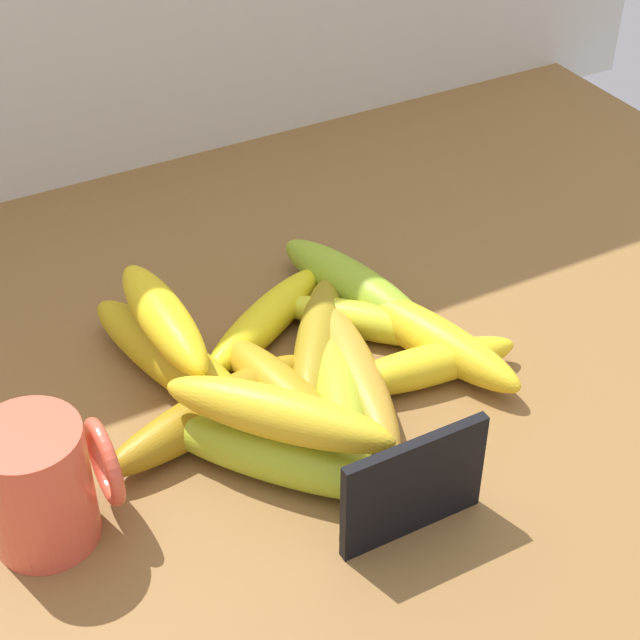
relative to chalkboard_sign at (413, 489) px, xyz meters
The scene contains 17 objects.
counter_top 19.92cm from the chalkboard_sign, 79.02° to the left, with size 110.00×76.00×3.00cm, color brown.
chalkboard_sign is the anchor object (origin of this frame).
coffee_mug 24.85cm from the chalkboard_sign, 152.49° to the left, with size 8.81×7.31×9.69cm.
banana_0 19.47cm from the chalkboard_sign, 81.60° to the left, with size 18.69×3.64×3.64cm, color olive.
banana_1 14.40cm from the chalkboard_sign, 99.41° to the left, with size 17.30×3.92×3.92cm, color #BB8B1B.
banana_2 24.05cm from the chalkboard_sign, 110.83° to the left, with size 20.28×4.35×4.35cm, color gold.
banana_3 26.04cm from the chalkboard_sign, 68.68° to the left, with size 18.10×4.18×4.18cm, color #8EAF28.
banana_4 24.09cm from the chalkboard_sign, 88.67° to the left, with size 16.83×3.47×3.47cm, color yellow.
banana_5 15.61cm from the chalkboard_sign, 53.59° to the left, with size 16.33×3.39×3.39cm, color yellow.
banana_6 21.60cm from the chalkboard_sign, 67.59° to the left, with size 16.18×3.21×3.21cm, color yellow.
banana_7 10.41cm from the chalkboard_sign, 123.42° to the left, with size 20.32×3.95×3.95cm, color #A5BE27.
banana_8 17.82cm from the chalkboard_sign, 118.19° to the left, with size 19.01×3.68×3.68cm, color #A27C15.
banana_9 19.06cm from the chalkboard_sign, 52.54° to the left, with size 18.25×3.91×3.91cm, color yellow.
banana_10 14.50cm from the chalkboard_sign, 74.66° to the left, with size 19.25×3.83×3.83cm, color #BD8B29.
banana_11 10.92cm from the chalkboard_sign, 87.08° to the left, with size 18.77×3.99×3.99cm, color #AABD27.
banana_12 10.87cm from the chalkboard_sign, 121.45° to the left, with size 17.42×3.78×3.78cm, color yellow.
banana_13 24.55cm from the chalkboard_sign, 111.01° to the left, with size 15.29×3.77×3.77cm, color yellow.
Camera 1 is at (-32.06, -57.95, 58.72)cm, focal length 57.86 mm.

